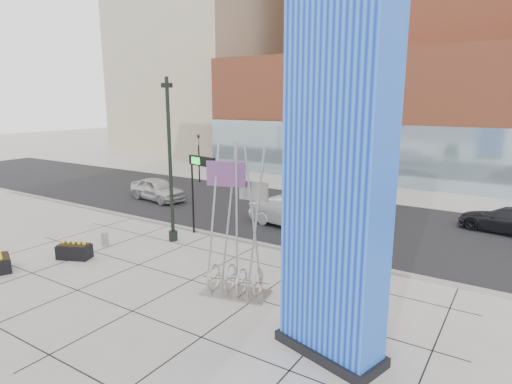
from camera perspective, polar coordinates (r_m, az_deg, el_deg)
The scene contains 20 objects.
ground at distance 18.74m, azimuth -8.91°, elevation -9.84°, with size 160.00×160.00×0.00m, color #9E9991.
street_asphalt at distance 26.62m, azimuth 5.47°, elevation -3.03°, with size 80.00×12.00×0.02m, color black.
curb_edge at distance 21.67m, azimuth -1.87°, elevation -6.44°, with size 80.00×0.30×0.12m, color gray.
tower_podium at distance 41.32m, azimuth 17.93°, elevation 9.58°, with size 34.00×10.00×11.00m, color #A54D30.
tower_glass_front at distance 36.95m, azimuth 15.68°, elevation 4.80°, with size 34.00×0.60×5.00m, color #8CA5B2.
building_beige_left at distance 60.97m, azimuth -6.51°, elevation 21.61°, with size 18.00×20.00×34.00m, color gray.
blue_pylon at distance 11.22m, azimuth 10.64°, elevation 1.29°, with size 3.30×2.13×10.15m.
lamp_post at distance 21.42m, azimuth -11.31°, elevation 2.05°, with size 0.55×0.44×8.05m.
public_art_sculpture at distance 15.62m, azimuth -2.70°, elevation -8.53°, with size 2.64×1.68×5.56m.
concrete_bollard at distance 22.22m, azimuth -19.50°, elevation -5.94°, with size 0.34×0.34×0.66m, color gray.
overhead_street_sign at distance 22.01m, azimuth -7.15°, elevation 3.29°, with size 1.96×0.64×4.20m.
round_planter_east at distance 18.86m, azimuth 9.06°, elevation -5.90°, with size 0.99×0.99×2.47m.
round_planter_mid at distance 19.06m, azimuth 7.64°, elevation -5.61°, with size 1.01×1.01×2.51m.
round_planter_west at distance 19.21m, azimuth 6.86°, elevation -5.83°, with size 0.90×0.90×2.25m.
box_planter_north at distance 20.98m, azimuth -23.07°, elevation -7.20°, with size 1.60×1.23×0.79m.
box_planter_south at distance 20.96m, azimuth -30.86°, elevation -8.09°, with size 1.48×1.14×0.73m.
car_white_west at distance 30.96m, azimuth -13.02°, elevation 0.35°, with size 1.85×4.61×1.57m, color silver.
car_silver_mid at distance 23.86m, azimuth 4.90°, elevation -2.80°, with size 1.74×4.99×1.64m, color #B9BDC1.
car_dark_east at distance 26.41m, azimuth 30.47°, elevation -3.30°, with size 1.93×4.76×1.38m, color black.
traffic_signal at distance 36.87m, azimuth -7.63°, elevation 4.82°, with size 0.15×0.18×4.10m.
Camera 1 is at (11.65, -12.90, 6.99)m, focal length 30.00 mm.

